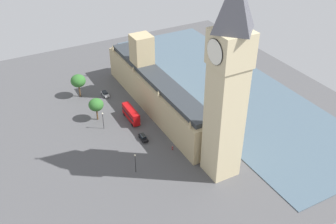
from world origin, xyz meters
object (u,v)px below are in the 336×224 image
car_silver_far_end (105,94)px  plane_tree_opposite_hall (96,105)px  clock_tower (228,80)px  street_lamp_under_trees (135,160)px  plane_tree_midblock (78,81)px  double_decker_bus_by_river_gate (131,114)px  street_lamp_trailing (103,118)px  car_black_kerbside (143,137)px  parliament_building (155,90)px  pedestrian_leading (172,148)px

car_silver_far_end → plane_tree_opposite_hall: bearing=57.1°
clock_tower → street_lamp_under_trees: (22.42, -11.30, -26.34)m
car_silver_far_end → plane_tree_midblock: plane_tree_midblock is taller
double_decker_bus_by_river_gate → street_lamp_under_trees: bearing=69.5°
clock_tower → street_lamp_trailing: 50.98m
double_decker_bus_by_river_gate → plane_tree_opposite_hall: plane_tree_opposite_hall is taller
car_silver_far_end → double_decker_bus_by_river_gate: size_ratio=0.46×
car_black_kerbside → clock_tower: bearing=121.0°
parliament_building → plane_tree_midblock: size_ratio=7.28×
double_decker_bus_by_river_gate → plane_tree_opposite_hall: bearing=-30.1°
pedestrian_leading → street_lamp_trailing: bearing=-61.5°
street_lamp_trailing → car_black_kerbside: bearing=127.2°
parliament_building → street_lamp_under_trees: parliament_building is taller
plane_tree_opposite_hall → car_black_kerbside: bearing=116.4°
clock_tower → car_black_kerbside: bearing=-61.2°
car_silver_far_end → street_lamp_under_trees: 47.40m
clock_tower → plane_tree_opposite_hall: size_ratio=7.09×
pedestrian_leading → double_decker_bus_by_river_gate: bearing=-84.3°
double_decker_bus_by_river_gate → car_black_kerbside: (1.17, 12.51, -1.74)m
parliament_building → double_decker_bus_by_river_gate: 13.33m
plane_tree_opposite_hall → parliament_building: bearing=174.4°
car_black_kerbside → street_lamp_trailing: 15.79m
parliament_building → car_silver_far_end: 22.64m
car_black_kerbside → plane_tree_midblock: 39.03m
parliament_building → plane_tree_midblock: bearing=-42.4°
parliament_building → plane_tree_opposite_hall: (22.25, -2.17, -1.24)m
pedestrian_leading → plane_tree_opposite_hall: size_ratio=0.18×
double_decker_bus_by_river_gate → car_black_kerbside: bearing=85.0°
clock_tower → car_silver_far_end: 66.87m
parliament_building → clock_tower: bearing=90.9°
street_lamp_under_trees → pedestrian_leading: bearing=-164.3°
clock_tower → double_decker_bus_by_river_gate: size_ratio=5.69×
street_lamp_under_trees → street_lamp_trailing: (0.52, -25.75, -0.12)m
parliament_building → street_lamp_under_trees: 37.15m
plane_tree_opposite_hall → street_lamp_under_trees: plane_tree_opposite_hall is taller
street_lamp_trailing → plane_tree_opposite_hall: bearing=-90.1°
car_silver_far_end → parliament_building: bearing=127.0°
car_silver_far_end → street_lamp_trailing: 22.75m
double_decker_bus_by_river_gate → plane_tree_opposite_hall: 12.63m
pedestrian_leading → street_lamp_trailing: street_lamp_trailing is taller
parliament_building → pedestrian_leading: (6.94, 25.83, -6.71)m
pedestrian_leading → street_lamp_under_trees: 15.88m
parliament_building → car_silver_far_end: (13.95, -16.61, -6.50)m
clock_tower → car_black_kerbside: (13.65, -24.80, -30.08)m
pedestrian_leading → plane_tree_midblock: plane_tree_midblock is taller
clock_tower → plane_tree_midblock: size_ratio=6.36×
plane_tree_midblock → plane_tree_opposite_hall: plane_tree_midblock is taller
double_decker_bus_by_river_gate → street_lamp_trailing: street_lamp_trailing is taller
parliament_building → street_lamp_trailing: 22.85m
pedestrian_leading → street_lamp_trailing: size_ratio=0.23×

